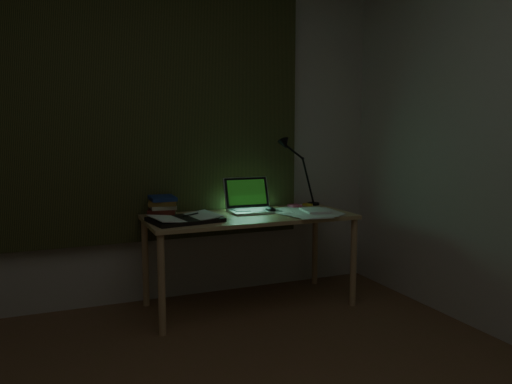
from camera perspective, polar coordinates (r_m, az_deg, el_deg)
wall_back at (r=3.60m, az=-12.05°, el=7.29°), size 3.50×0.00×2.50m
curtain at (r=3.57m, az=-12.01°, el=10.51°), size 2.20×0.06×2.00m
desk at (r=3.51m, az=-0.75°, el=-7.85°), size 1.42×0.62×0.65m
laptop at (r=3.54m, az=-0.25°, el=-0.37°), size 0.35×0.39×0.24m
open_textbook at (r=3.23m, az=-8.10°, el=-3.03°), size 0.48×0.38×0.04m
book_stack at (r=3.44m, az=-10.65°, el=-1.54°), size 0.21×0.24×0.15m
loose_papers at (r=3.55m, az=5.80°, el=-2.21°), size 0.46×0.48×0.02m
mouse at (r=3.55m, az=1.67°, el=-2.04°), size 0.08×0.11×0.04m
sticky_yellow at (r=3.90m, az=6.08°, el=-1.40°), size 0.09×0.09×0.02m
sticky_pink at (r=3.81m, az=4.45°, el=-1.58°), size 0.09×0.09×0.02m
desk_lamp at (r=3.90m, az=6.62°, el=2.15°), size 0.38×0.32×0.50m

